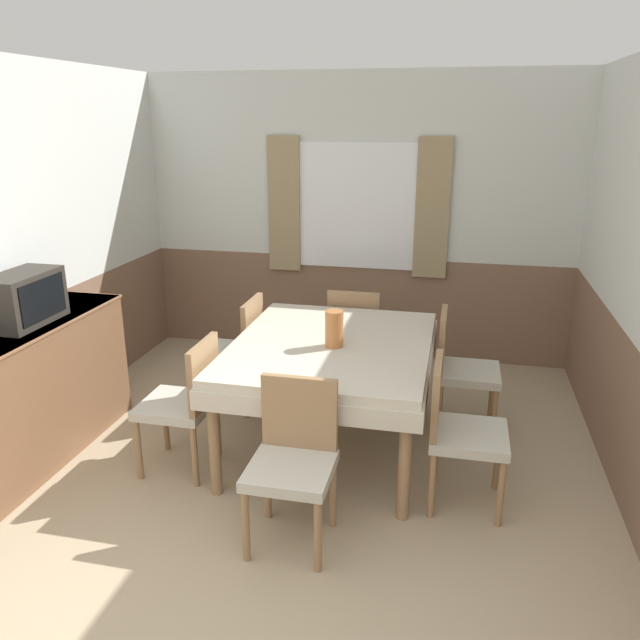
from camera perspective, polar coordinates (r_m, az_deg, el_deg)
wall_back at (r=5.84m, az=3.32°, el=9.21°), size 4.35×0.10×2.60m
wall_left at (r=4.70m, az=-26.48°, el=5.04°), size 0.05×4.64×2.60m
dining_table at (r=4.19m, az=1.06°, el=-3.36°), size 1.33×1.62×0.78m
chair_left_far at (r=4.91m, az=-7.59°, el=-2.53°), size 0.44×0.44×0.89m
chair_right_near at (r=3.76m, az=12.50°, el=-9.54°), size 0.44×0.44×0.89m
chair_head_window at (r=5.17m, az=3.27°, el=-1.29°), size 0.44×0.44×0.89m
chair_left_near at (r=4.09m, az=-12.18°, el=-7.12°), size 0.44×0.44×0.89m
chair_head_near at (r=3.39m, az=-2.43°, el=-12.30°), size 0.44×0.44×0.89m
chair_right_far at (r=4.63m, az=12.65°, el=-4.11°), size 0.44×0.44×0.89m
sideboard at (r=4.59m, az=-24.37°, el=-5.82°), size 0.46×1.55×0.94m
tv at (r=4.41m, az=-25.46°, el=1.78°), size 0.29×0.52×0.33m
vase at (r=4.04m, az=1.31°, el=-0.80°), size 0.12×0.12×0.24m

